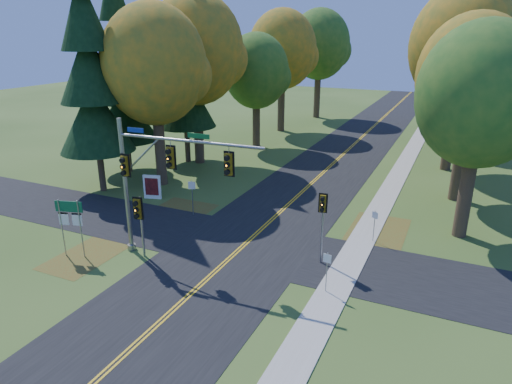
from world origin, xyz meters
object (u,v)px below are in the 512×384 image
at_px(traffic_mast, 156,172).
at_px(route_sign_cluster, 70,217).
at_px(east_signal_pole, 323,211).
at_px(info_kiosk, 152,187).

xyz_separation_m(traffic_mast, route_sign_cluster, (-4.48, -2.00, -2.56)).
relative_size(east_signal_pole, route_sign_cluster, 1.22).
distance_m(traffic_mast, route_sign_cluster, 5.54).
bearing_deg(info_kiosk, traffic_mast, -65.40).
relative_size(traffic_mast, route_sign_cluster, 2.51).
distance_m(east_signal_pole, route_sign_cluster, 13.74).
bearing_deg(route_sign_cluster, east_signal_pole, 4.76).
relative_size(route_sign_cluster, info_kiosk, 1.84).
height_order(traffic_mast, east_signal_pole, traffic_mast).
bearing_deg(east_signal_pole, route_sign_cluster, -165.87).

